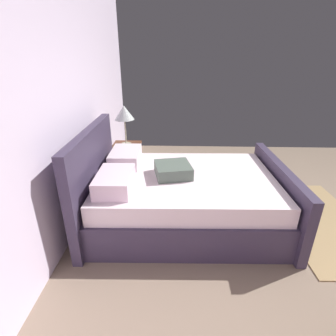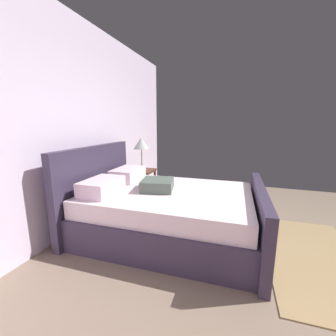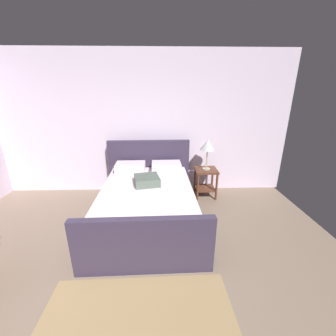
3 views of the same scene
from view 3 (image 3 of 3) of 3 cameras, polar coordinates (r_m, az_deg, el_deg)
ground_plane at (r=2.50m, az=-12.12°, el=-37.35°), size 5.96×6.22×0.02m
wall_back at (r=4.57m, az=-6.56°, el=11.41°), size 6.08×0.12×2.89m
bed at (r=3.65m, az=-5.47°, el=-8.85°), size 1.71×2.34×1.17m
nightstand_right at (r=4.50m, az=10.04°, el=-2.68°), size 0.44×0.44×0.60m
table_lamp_right at (r=4.29m, az=10.58°, el=5.97°), size 0.30×0.30×0.62m
area_rug at (r=2.53m, az=-8.09°, el=-35.45°), size 1.92×1.05×0.01m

